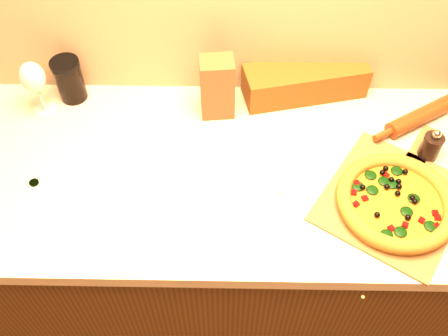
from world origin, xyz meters
TOP-DOWN VIEW (x-y plane):
  - cabinet at (0.00, 1.43)m, footprint 2.80×0.65m
  - countertop at (0.00, 1.43)m, footprint 2.84×0.68m
  - pizza_peel at (0.35, 1.33)m, footprint 0.47×0.51m
  - pizza at (0.34, 1.30)m, footprint 0.31×0.31m
  - bottle_cap at (-0.61, 1.36)m, footprint 0.03×0.03m
  - pepper_grinder at (0.47, 1.48)m, footprint 0.05×0.05m
  - rolling_pin at (0.48, 1.61)m, footprint 0.32×0.20m
  - bread_bag at (0.14, 1.73)m, footprint 0.39×0.20m
  - wine_glass at (-0.64, 1.64)m, footprint 0.07×0.07m
  - paper_bag at (-0.12, 1.64)m, footprint 0.10×0.09m
  - dark_jar at (-0.57, 1.70)m, footprint 0.09×0.09m

SIDE VIEW (x-z plane):
  - cabinet at x=0.00m, z-range 0.00..0.86m
  - countertop at x=0.00m, z-range 0.86..0.90m
  - bottle_cap at x=-0.61m, z-range 0.90..0.91m
  - pizza_peel at x=0.35m, z-range 0.90..0.91m
  - rolling_pin at x=0.48m, z-range 0.90..0.95m
  - pizza at x=0.34m, z-range 0.91..0.95m
  - pepper_grinder at x=0.47m, z-range 0.89..0.99m
  - bread_bag at x=0.14m, z-range 0.90..1.00m
  - dark_jar at x=-0.57m, z-range 0.90..1.04m
  - paper_bag at x=-0.12m, z-range 0.90..1.09m
  - wine_glass at x=-0.64m, z-range 0.94..1.12m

